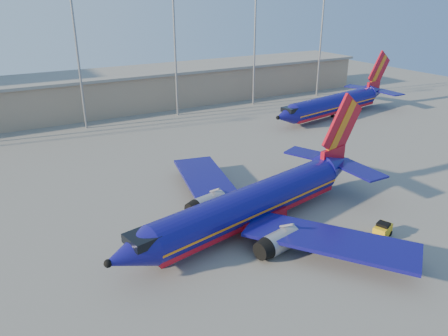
% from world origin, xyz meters
% --- Properties ---
extents(ground, '(220.00, 220.00, 0.00)m').
position_xyz_m(ground, '(0.00, 0.00, 0.00)').
color(ground, slate).
rests_on(ground, ground).
extents(terminal_building, '(122.00, 16.00, 8.50)m').
position_xyz_m(terminal_building, '(10.00, 58.00, 4.32)').
color(terminal_building, gray).
rests_on(terminal_building, ground).
extents(light_mast_row, '(101.60, 1.60, 28.65)m').
position_xyz_m(light_mast_row, '(5.00, 46.00, 17.55)').
color(light_mast_row, gray).
rests_on(light_mast_row, ground).
extents(aircraft_main, '(38.80, 36.95, 13.28)m').
position_xyz_m(aircraft_main, '(2.88, -3.47, 2.84)').
color(aircraft_main, navy).
rests_on(aircraft_main, ground).
extents(aircraft_second, '(37.84, 15.31, 12.90)m').
position_xyz_m(aircraft_second, '(44.63, 27.92, 2.96)').
color(aircraft_second, navy).
rests_on(aircraft_second, ground).
extents(baggage_tug, '(2.80, 2.22, 1.75)m').
position_xyz_m(baggage_tug, '(13.49, -12.89, 0.91)').
color(baggage_tug, yellow).
rests_on(baggage_tug, ground).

